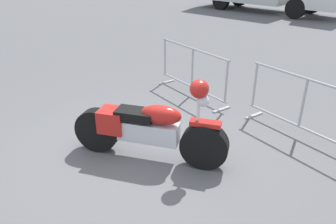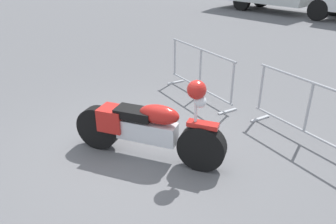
# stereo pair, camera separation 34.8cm
# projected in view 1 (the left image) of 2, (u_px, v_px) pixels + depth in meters

# --- Properties ---
(ground_plane) EXTENTS (120.00, 120.00, 0.00)m
(ground_plane) POSITION_uv_depth(u_px,v_px,m) (143.00, 155.00, 5.13)
(ground_plane) COLOR #5B5B5E
(motorcycle) EXTENTS (2.16, 1.40, 1.36)m
(motorcycle) POSITION_uv_depth(u_px,v_px,m) (148.00, 128.00, 4.85)
(motorcycle) COLOR black
(motorcycle) RESTS_ON ground
(crowd_barrier_near) EXTENTS (2.13, 0.69, 1.07)m
(crowd_barrier_near) POSITION_uv_depth(u_px,v_px,m) (192.00, 71.00, 7.05)
(crowd_barrier_near) COLOR #9EA0A5
(crowd_barrier_near) RESTS_ON ground
(crowd_barrier_far) EXTENTS (2.13, 0.69, 1.07)m
(crowd_barrier_far) POSITION_uv_depth(u_px,v_px,m) (302.00, 107.00, 5.41)
(crowd_barrier_far) COLOR #9EA0A5
(crowd_barrier_far) RESTS_ON ground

